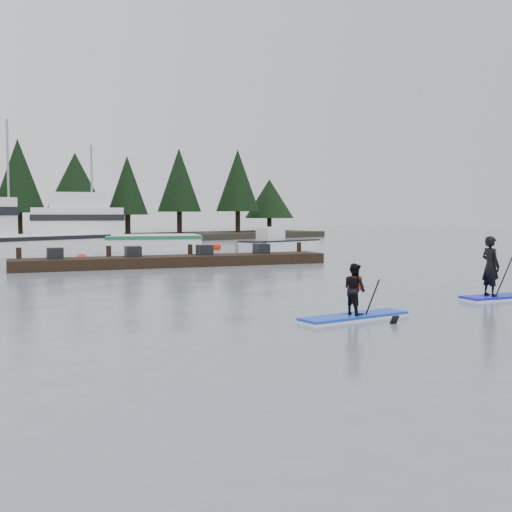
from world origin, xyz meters
TOP-DOWN VIEW (x-y plane):
  - ground at (0.00, 0.00)m, footprint 160.00×160.00m
  - fishing_boat_medium at (5.31, 30.10)m, footprint 13.51×8.77m
  - skiff at (15.11, 22.26)m, footprint 6.15×2.25m
  - floating_dock at (2.58, 15.48)m, footprint 15.02×6.27m
  - buoy_c at (12.36, 25.85)m, footprint 0.57×0.57m
  - buoy_b at (0.14, 20.71)m, footprint 0.56×0.56m
  - paddleboard_solo at (-2.09, -0.42)m, footprint 3.00×1.18m
  - paddleboard_duo at (4.25, -0.74)m, footprint 3.36×1.72m

SIDE VIEW (x-z plane):
  - ground at x=0.00m, z-range 0.00..0.00m
  - buoy_c at x=12.36m, z-range -0.29..0.29m
  - buoy_b at x=0.14m, z-range -0.28..0.28m
  - floating_dock at x=2.58m, z-range 0.00..0.50m
  - skiff at x=15.11m, z-range 0.00..0.70m
  - paddleboard_solo at x=-2.09m, z-range -0.44..1.39m
  - fishing_boat_medium at x=5.31m, z-range -3.44..4.56m
  - paddleboard_duo at x=4.25m, z-range -0.50..1.84m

